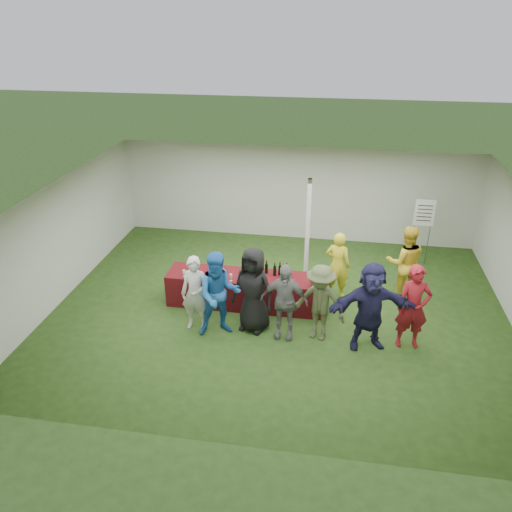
% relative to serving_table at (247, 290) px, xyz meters
% --- Properties ---
extents(ground, '(60.00, 60.00, 0.00)m').
position_rel_serving_table_xyz_m(ground, '(0.73, -0.09, -0.38)').
color(ground, '#284719').
rests_on(ground, ground).
extents(tent, '(10.00, 10.00, 10.00)m').
position_rel_serving_table_xyz_m(tent, '(1.23, 1.11, 0.98)').
color(tent, white).
rests_on(tent, ground).
extents(serving_table, '(3.60, 0.80, 0.75)m').
position_rel_serving_table_xyz_m(serving_table, '(0.00, 0.00, 0.00)').
color(serving_table, maroon).
rests_on(serving_table, ground).
extents(wine_bottles, '(0.61, 0.17, 0.32)m').
position_rel_serving_table_xyz_m(wine_bottles, '(0.58, 0.13, 0.50)').
color(wine_bottles, black).
rests_on(wine_bottles, serving_table).
extents(wine_glasses, '(1.12, 0.11, 0.16)m').
position_rel_serving_table_xyz_m(wine_glasses, '(-0.87, -0.28, 0.49)').
color(wine_glasses, silver).
rests_on(wine_glasses, serving_table).
extents(water_bottle, '(0.07, 0.07, 0.23)m').
position_rel_serving_table_xyz_m(water_bottle, '(0.10, 0.08, 0.48)').
color(water_bottle, silver).
rests_on(water_bottle, serving_table).
extents(bar_towel, '(0.25, 0.18, 0.03)m').
position_rel_serving_table_xyz_m(bar_towel, '(1.60, 0.05, 0.39)').
color(bar_towel, white).
rests_on(bar_towel, serving_table).
extents(dump_bucket, '(0.24, 0.24, 0.18)m').
position_rel_serving_table_xyz_m(dump_bucket, '(1.55, -0.22, 0.46)').
color(dump_bucket, slate).
rests_on(dump_bucket, serving_table).
extents(wine_list_sign, '(0.50, 0.03, 1.80)m').
position_rel_serving_table_xyz_m(wine_list_sign, '(4.07, 2.71, 0.94)').
color(wine_list_sign, slate).
rests_on(wine_list_sign, ground).
extents(staff_pourer, '(0.68, 0.55, 1.61)m').
position_rel_serving_table_xyz_m(staff_pourer, '(1.98, 0.73, 0.43)').
color(staff_pourer, yellow).
rests_on(staff_pourer, ground).
extents(staff_back, '(0.92, 0.75, 1.78)m').
position_rel_serving_table_xyz_m(staff_back, '(3.49, 0.95, 0.51)').
color(staff_back, yellow).
rests_on(staff_back, ground).
extents(customer_0, '(0.62, 0.42, 1.65)m').
position_rel_serving_table_xyz_m(customer_0, '(-0.89, -1.08, 0.45)').
color(customer_0, silver).
rests_on(customer_0, ground).
extents(customer_1, '(1.06, 0.94, 1.83)m').
position_rel_serving_table_xyz_m(customer_1, '(-0.36, -1.17, 0.54)').
color(customer_1, '#2264B1').
rests_on(customer_1, ground).
extents(customer_2, '(1.04, 0.83, 1.85)m').
position_rel_serving_table_xyz_m(customer_2, '(0.29, -0.90, 0.55)').
color(customer_2, black).
rests_on(customer_2, ground).
extents(customer_3, '(0.98, 0.43, 1.65)m').
position_rel_serving_table_xyz_m(customer_3, '(0.94, -1.08, 0.45)').
color(customer_3, slate).
rests_on(customer_3, ground).
extents(customer_4, '(1.20, 0.90, 1.65)m').
position_rel_serving_table_xyz_m(customer_4, '(1.65, -1.02, 0.45)').
color(customer_4, '#4B5431').
rests_on(customer_4, ground).
extents(customer_5, '(1.79, 0.96, 1.84)m').
position_rel_serving_table_xyz_m(customer_5, '(2.63, -1.14, 0.55)').
color(customer_5, '#1F1D43').
rests_on(customer_5, ground).
extents(customer_6, '(0.69, 0.49, 1.77)m').
position_rel_serving_table_xyz_m(customer_6, '(3.45, -0.99, 0.51)').
color(customer_6, maroon).
rests_on(customer_6, ground).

